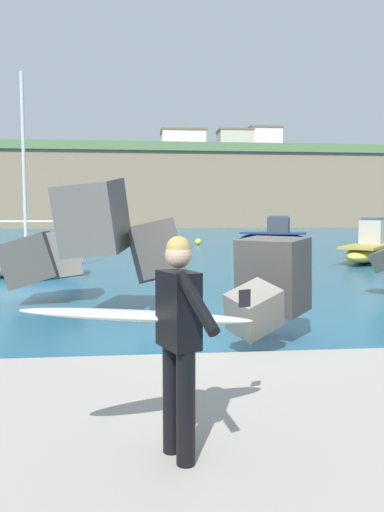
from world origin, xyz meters
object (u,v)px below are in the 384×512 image
surfer_with_board (169,328)px  station_building_central (254,148)px  boat_mid_centre (16,260)px  boat_mid_left (274,237)px  station_building_west (235,144)px  mooring_buoy_inner (198,242)px  station_building_annex (262,145)px  station_building_east (183,144)px  boat_near_right (372,248)px

surfer_with_board → station_building_central: (20.98, 90.04, 12.89)m
boat_mid_centre → station_building_central: station_building_central is taller
boat_mid_left → station_building_west: 59.85m
mooring_buoy_inner → station_building_annex: size_ratio=0.06×
surfer_with_board → station_building_east: 86.42m
boat_mid_left → boat_mid_centre: (-12.55, -13.37, -0.08)m
mooring_buoy_inner → station_building_east: station_building_east is taller
boat_near_right → station_building_west: station_building_west is taller
boat_mid_centre → station_building_west: 75.29m
boat_mid_centre → mooring_buoy_inner: bearing=63.5°
station_building_central → station_building_east: size_ratio=0.77×
boat_near_right → station_building_annex: bearing=80.3°
station_building_east → boat_mid_centre: bearing=-99.2°
boat_mid_centre → station_building_central: bearing=71.6°
station_building_central → boat_near_right: bearing=-98.5°
boat_mid_left → station_building_east: 59.65m
boat_near_right → boat_mid_left: size_ratio=1.27×
boat_mid_left → station_building_central: bearing=78.4°
surfer_with_board → boat_mid_centre: size_ratio=0.30×
station_building_west → station_building_central: (4.68, 5.28, -0.05)m
surfer_with_board → boat_mid_centre: (-4.45, 13.69, -0.71)m
mooring_buoy_inner → station_building_central: (17.37, 60.17, 13.94)m
mooring_buoy_inner → station_building_west: station_building_west is taller
boat_near_right → station_building_central: 74.32m
station_building_central → surfer_with_board: bearing=-103.1°
mooring_buoy_inner → boat_near_right: bearing=-61.7°
boat_mid_centre → station_building_west: station_building_west is taller
boat_mid_left → boat_mid_centre: size_ratio=0.68×
boat_near_right → station_building_east: station_building_east is taller
boat_mid_left → mooring_buoy_inner: bearing=147.9°
station_building_central → mooring_buoy_inner: bearing=-106.1°
surfer_with_board → station_building_west: size_ratio=0.34×
boat_near_right → boat_mid_centre: 15.15m
mooring_buoy_inner → station_building_west: 58.05m
boat_near_right → station_building_annex: size_ratio=0.77×
mooring_buoy_inner → station_building_east: size_ratio=0.06×
station_building_west → boat_near_right: bearing=-95.3°
station_building_west → station_building_annex: (6.09, 4.93, 0.56)m
station_building_annex → station_building_east: bearing=-163.4°
boat_near_right → station_building_east: 68.79m
boat_mid_centre → station_building_annex: station_building_annex is taller
boat_mid_left → boat_mid_centre: bearing=-133.2°
boat_mid_left → mooring_buoy_inner: boat_mid_left is taller
boat_mid_centre → station_building_central: (25.43, 76.35, 13.60)m
station_building_west → station_building_annex: size_ratio=0.78×
station_building_east → station_building_annex: (15.21, 4.53, 0.67)m
boat_mid_left → station_building_west: size_ratio=0.77×
station_building_central → boat_mid_left: bearing=-101.6°
boat_mid_centre → mooring_buoy_inner: 18.08m
mooring_buoy_inner → station_building_east: 57.12m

